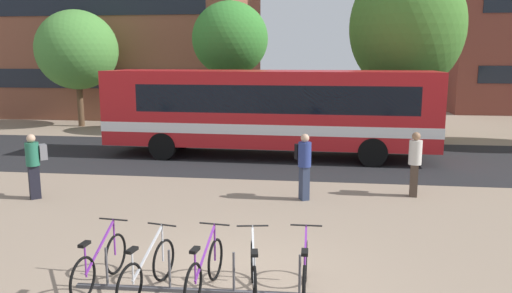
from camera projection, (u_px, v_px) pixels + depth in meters
name	position (u px, v px, depth m)	size (l,w,h in m)	color
ground	(230.00, 289.00, 8.06)	(200.00, 200.00, 0.00)	gray
bus_lane_asphalt	(283.00, 157.00, 18.62)	(80.00, 7.20, 0.01)	#232326
city_bus	(267.00, 110.00, 18.38)	(12.08, 2.86, 3.20)	red
bike_rack	(202.00, 288.00, 7.90)	(4.13, 0.24, 0.70)	#47474C
parked_bicycle_purple_0	(100.00, 264.00, 8.08)	(0.52, 1.72, 0.99)	black
parked_bicycle_silver_1	(148.00, 271.00, 7.84)	(0.54, 1.70, 0.99)	black
parked_bicycle_purple_2	(205.00, 270.00, 7.85)	(0.52, 1.72, 0.99)	black
parked_bicycle_silver_3	(254.00, 273.00, 7.75)	(0.52, 1.71, 0.99)	black
parked_bicycle_purple_4	(305.00, 272.00, 7.78)	(0.52, 1.72, 0.99)	black
commuter_black_pack_1	(304.00, 162.00, 12.94)	(0.51, 0.60, 1.75)	#2D3851
commuter_black_pack_2	(415.00, 159.00, 13.26)	(0.38, 0.56, 1.75)	#47382D
commuter_grey_pack_3	(34.00, 162.00, 13.02)	(0.60, 0.58, 1.73)	black
street_tree_1	(407.00, 27.00, 21.28)	(4.86, 4.86, 7.79)	brown
street_tree_2	(77.00, 50.00, 26.21)	(4.25, 4.25, 6.12)	brown
street_tree_3	(230.00, 39.00, 23.78)	(3.63, 3.63, 6.32)	brown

